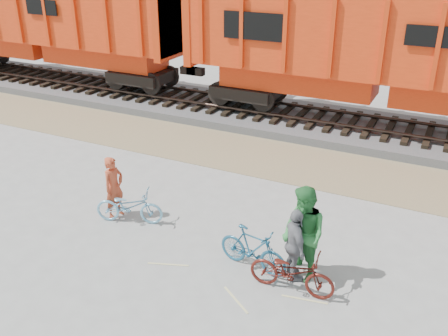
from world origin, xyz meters
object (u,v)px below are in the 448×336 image
(bicycle_maroon, at_px, (292,272))
(person_solo, at_px, (114,187))
(bicycle_blue, at_px, (129,206))
(bicycle_teal, at_px, (253,249))
(person_woman, at_px, (295,245))
(hopper_car_left, at_px, (47,21))
(hopper_car_center, at_px, (389,51))
(person_man, at_px, (303,234))

(bicycle_maroon, bearing_deg, person_solo, 77.89)
(bicycle_blue, distance_m, bicycle_teal, 3.50)
(bicycle_blue, height_order, person_solo, person_solo)
(person_woman, bearing_deg, bicycle_teal, 55.45)
(bicycle_teal, bearing_deg, person_solo, 91.53)
(hopper_car_left, xyz_separation_m, hopper_car_center, (15.00, 0.00, 0.00))
(bicycle_blue, bearing_deg, bicycle_teal, -115.41)
(hopper_car_center, bearing_deg, person_man, -89.38)
(hopper_car_left, height_order, bicycle_maroon, hopper_car_left)
(person_man, distance_m, person_woman, 0.28)
(hopper_car_center, distance_m, bicycle_maroon, 9.79)
(bicycle_blue, height_order, bicycle_maroon, bicycle_maroon)
(hopper_car_left, distance_m, hopper_car_center, 15.00)
(hopper_car_center, distance_m, person_woman, 9.32)
(bicycle_maroon, xyz_separation_m, person_man, (0.02, 0.54, 0.56))
(bicycle_teal, relative_size, person_woman, 1.01)
(bicycle_blue, bearing_deg, person_solo, 60.26)
(hopper_car_center, xyz_separation_m, bicycle_blue, (-4.38, -8.69, -2.57))
(bicycle_teal, bearing_deg, hopper_car_left, 66.18)
(bicycle_maroon, bearing_deg, person_woman, 11.83)
(bicycle_maroon, height_order, person_woman, person_woman)
(bicycle_maroon, bearing_deg, bicycle_teal, 68.66)
(hopper_car_center, xyz_separation_m, person_man, (0.10, -8.91, -1.99))
(hopper_car_left, relative_size, hopper_car_center, 1.00)
(person_solo, bearing_deg, hopper_car_center, -21.50)
(bicycle_blue, bearing_deg, hopper_car_center, -45.18)
(bicycle_blue, xyz_separation_m, bicycle_maroon, (4.46, -0.77, 0.01))
(bicycle_teal, xyz_separation_m, person_solo, (-3.97, 0.53, 0.31))
(person_woman, bearing_deg, hopper_car_center, -38.57)
(hopper_car_center, relative_size, person_solo, 8.76)
(person_solo, bearing_deg, hopper_car_left, 57.79)
(bicycle_blue, xyz_separation_m, person_solo, (-0.50, 0.10, 0.36))
(person_solo, height_order, person_man, person_man)
(bicycle_teal, height_order, person_man, person_man)
(person_woman, bearing_deg, person_man, -78.78)
(person_solo, distance_m, person_man, 4.99)
(person_man, xyz_separation_m, person_woman, (-0.12, -0.14, -0.21))
(hopper_car_left, relative_size, person_solo, 8.76)
(hopper_car_left, bearing_deg, bicycle_maroon, -32.09)
(bicycle_teal, bearing_deg, bicycle_blue, 92.08)
(hopper_car_left, distance_m, bicycle_teal, 16.97)
(hopper_car_left, distance_m, person_solo, 13.46)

